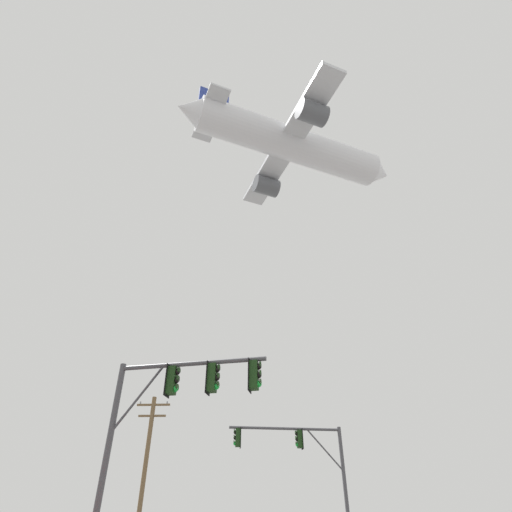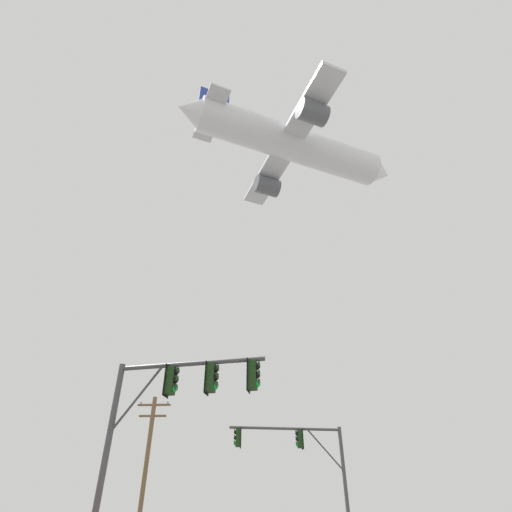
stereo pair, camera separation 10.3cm
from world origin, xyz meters
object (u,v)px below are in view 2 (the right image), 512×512
(utility_pole, at_px, (146,466))
(airplane, at_px, (292,145))
(signal_pole_near, at_px, (171,405))
(signal_pole_far, at_px, (303,457))

(utility_pole, distance_m, airplane, 36.31)
(signal_pole_near, height_order, airplane, airplane)
(utility_pole, bearing_deg, signal_pole_near, -71.99)
(signal_pole_near, relative_size, signal_pole_far, 1.00)
(utility_pole, relative_size, airplane, 0.34)
(signal_pole_near, height_order, utility_pole, utility_pole)
(signal_pole_near, bearing_deg, signal_pole_far, 66.33)
(signal_pole_far, bearing_deg, airplane, 81.20)
(signal_pole_far, xyz_separation_m, airplane, (1.30, 8.39, 34.28))
(signal_pole_near, xyz_separation_m, signal_pole_far, (4.82, 10.99, -0.09))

